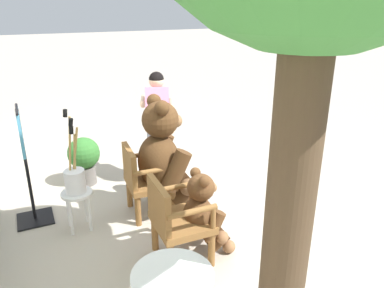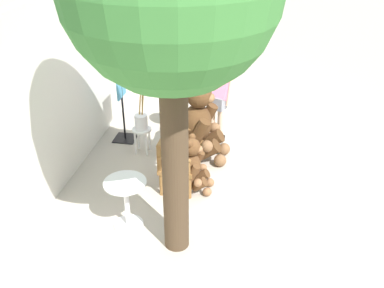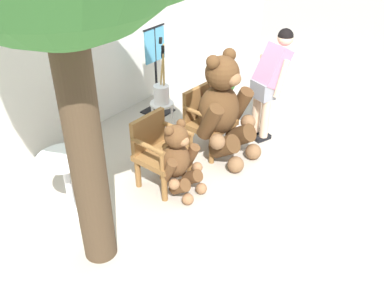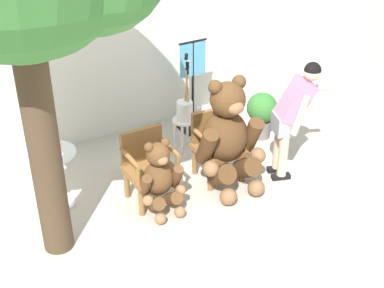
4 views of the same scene
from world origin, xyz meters
name	(u,v)px [view 1 (image 1 of 4)]	position (x,y,z in m)	size (l,w,h in m)	color
ground_plane	(209,221)	(0.00, 0.00, 0.00)	(60.00, 60.00, 0.00)	#B2A899
wooden_chair_left	(176,219)	(-0.48, 0.61, 0.46)	(0.57, 0.53, 0.86)	brown
wooden_chair_right	(145,178)	(0.48, 0.61, 0.46)	(0.59, 0.56, 0.86)	brown
teddy_bear_large	(165,157)	(0.47, 0.36, 0.70)	(0.85, 0.83, 1.42)	#4C3019
teddy_bear_small	(203,213)	(-0.48, 0.32, 0.44)	(0.54, 0.52, 0.91)	brown
person_visitor	(158,119)	(1.28, 0.15, 0.91)	(0.86, 0.48, 1.52)	black
white_stool	(77,200)	(0.48, 1.40, 0.36)	(0.34, 0.34, 0.46)	white
brush_bucket	(75,177)	(0.48, 1.40, 0.64)	(0.22, 0.22, 0.93)	white
potted_plant	(84,157)	(1.60, 1.13, 0.40)	(0.44, 0.44, 0.68)	slate
clothing_display_stand	(26,164)	(0.89, 1.85, 0.72)	(0.44, 0.40, 1.36)	black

